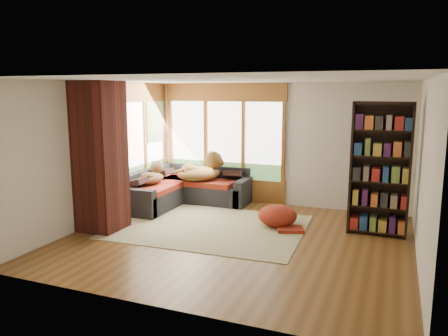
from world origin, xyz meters
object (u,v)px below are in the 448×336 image
Objects in this scene: dog_tan at (202,167)px; bookshelf at (380,169)px; brick_chimney at (100,157)px; dog_brindle at (152,173)px; pouf at (277,215)px; area_rug at (210,227)px; sectional_sofa at (179,190)px.

bookshelf is at bearing -55.33° from dog_tan.
brick_chimney is 1.74m from dog_brindle.
brick_chimney is 3.32m from pouf.
brick_chimney reaches higher than pouf.
dog_brindle is (-4.50, 0.16, -0.39)m from bookshelf.
area_rug is 1.48× the size of bookshelf.
sectional_sofa is at bearing -46.18° from dog_brindle.
area_rug is at bearing -154.77° from pouf.
sectional_sofa is 2.99× the size of dog_brindle.
area_rug is (1.72, 0.80, -1.29)m from brick_chimney.
bookshelf is 2.04× the size of dog_tan.
pouf is at bearing 24.98° from brick_chimney.
area_rug is 3.01× the size of dog_tan.
area_rug is 4.70× the size of pouf.
pouf is 0.64× the size of dog_tan.
brick_chimney is at bearing -161.81° from bookshelf.
brick_chimney is 3.66× the size of pouf.
dog_tan reaches higher than dog_brindle.
bookshelf reaches higher than sectional_sofa.
bookshelf reaches higher than pouf.
brick_chimney reaches higher than dog_brindle.
sectional_sofa is 3.10× the size of pouf.
dog_tan reaches higher than sectional_sofa.
brick_chimney reaches higher than sectional_sofa.
sectional_sofa is at bearing 172.26° from bookshelf.
dog_tan is (-0.83, 1.50, 0.81)m from area_rug.
bookshelf is 3.18× the size of pouf.
bookshelf is at bearing -10.68° from sectional_sofa.
pouf is (2.39, -0.73, -0.10)m from sectional_sofa.
dog_tan is at bearing 26.28° from sectional_sofa.
pouf is (1.11, 0.52, 0.20)m from area_rug.
brick_chimney is 2.51m from dog_tan.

